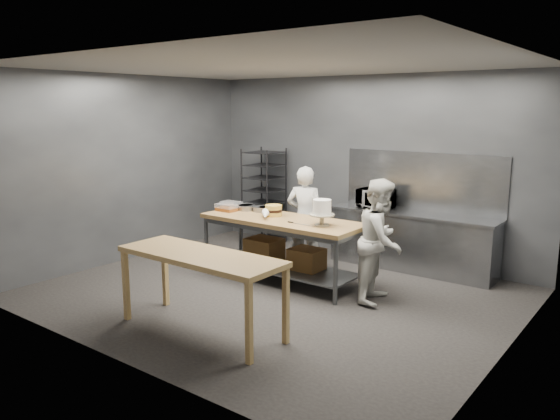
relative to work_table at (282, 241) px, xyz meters
The scene contains 16 objects.
ground 0.85m from the work_table, 63.00° to the right, with size 6.00×6.00×0.00m, color black.
back_wall 2.17m from the work_table, 81.70° to the left, with size 6.00×0.04×3.00m, color #4C4F54.
work_table is the anchor object (origin of this frame).
near_counter 2.07m from the work_table, 78.86° to the right, with size 2.00×0.70×0.90m.
back_counter 2.07m from the work_table, 51.67° to the left, with size 2.60×0.60×0.90m.
splashback_panel 2.44m from the work_table, 56.28° to the left, with size 2.60×0.02×0.90m, color slate.
speed_rack 2.22m from the work_table, 135.47° to the left, with size 0.63×0.68×1.75m.
chef_behind 0.75m from the work_table, 96.81° to the left, with size 0.58×0.38×1.60m, color silver.
chef_right 1.55m from the work_table, ahead, with size 0.78×0.61×1.60m, color silver.
microwave 1.81m from the work_table, 68.24° to the left, with size 0.54×0.37×0.30m, color black.
frosted_cake_stand 0.94m from the work_table, ahead, with size 0.34×0.34×0.36m.
layer_cake 0.47m from the work_table, 165.03° to the left, with size 0.25×0.25×0.16m.
cake_pans 0.82m from the work_table, 164.39° to the left, with size 0.71×0.34×0.07m.
piping_bag 0.48m from the work_table, 125.20° to the right, with size 0.12×0.12×0.38m, color white.
offset_spatula 0.55m from the work_table, 26.56° to the right, with size 0.36×0.02×0.02m.
pastry_clamshells 1.11m from the work_table, behind, with size 0.39×0.41×0.11m.
Camera 1 is at (4.32, -5.56, 2.49)m, focal length 35.00 mm.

